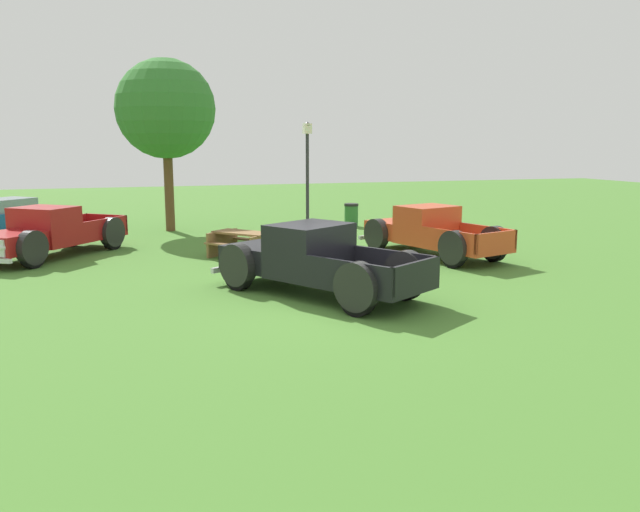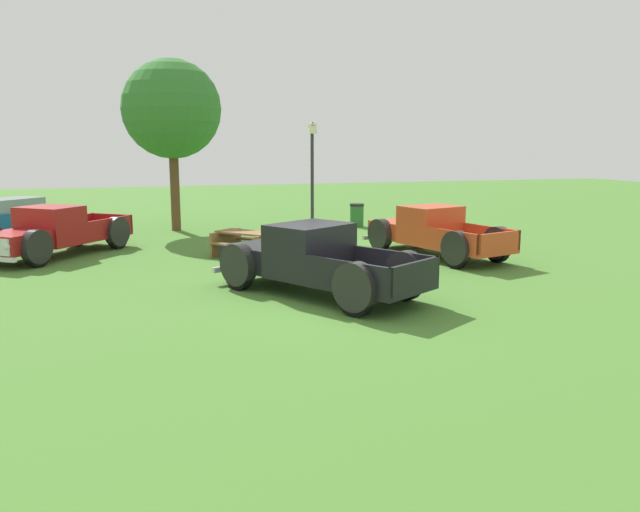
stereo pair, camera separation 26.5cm
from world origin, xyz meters
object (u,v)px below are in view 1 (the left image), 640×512
object	(u,v)px
pickup_truck_behind_right	(44,234)
sedan_distant_a	(0,216)
lamp_post_near	(307,177)
picnic_table	(243,241)
pickup_truck_behind_left	(425,231)
trash_can	(351,215)
pickup_truck_foreground	(307,260)
oak_tree_east	(166,109)

from	to	relation	value
pickup_truck_behind_right	sedan_distant_a	world-z (taller)	pickup_truck_behind_right
lamp_post_near	picnic_table	xyz separation A→B (m)	(-3.11, -3.60, -1.69)
pickup_truck_behind_right	sedan_distant_a	bearing A→B (deg)	109.17
pickup_truck_behind_left	trash_can	xyz separation A→B (m)	(0.21, 7.07, -0.25)
pickup_truck_behind_right	lamp_post_near	xyz separation A→B (m)	(8.79, 1.99, 1.45)
sedan_distant_a	pickup_truck_behind_left	bearing A→B (deg)	-34.30
sedan_distant_a	picnic_table	distance (m)	11.04
pickup_truck_foreground	sedan_distant_a	distance (m)	15.29
pickup_truck_foreground	pickup_truck_behind_right	world-z (taller)	pickup_truck_foreground
picnic_table	pickup_truck_foreground	bearing A→B (deg)	-83.85
picnic_table	oak_tree_east	distance (m)	8.07
lamp_post_near	oak_tree_east	size ratio (longest dim) A/B	0.63
pickup_truck_behind_right	trash_can	world-z (taller)	pickup_truck_behind_right
lamp_post_near	oak_tree_east	world-z (taller)	oak_tree_east
sedan_distant_a	pickup_truck_behind_right	bearing A→B (deg)	-70.83
pickup_truck_behind_right	oak_tree_east	size ratio (longest dim) A/B	0.76
pickup_truck_foreground	pickup_truck_behind_left	distance (m)	6.17
sedan_distant_a	trash_can	size ratio (longest dim) A/B	4.22
sedan_distant_a	lamp_post_near	distance (m)	11.80
pickup_truck_behind_right	pickup_truck_behind_left	bearing A→B (deg)	-14.53
pickup_truck_foreground	pickup_truck_behind_right	distance (m)	9.09
sedan_distant_a	trash_can	world-z (taller)	sedan_distant_a
pickup_truck_behind_left	sedan_distant_a	distance (m)	16.06
lamp_post_near	sedan_distant_a	bearing A→B (deg)	159.08
oak_tree_east	pickup_truck_foreground	bearing A→B (deg)	-79.63
lamp_post_near	oak_tree_east	bearing A→B (deg)	146.64
pickup_truck_behind_left	lamp_post_near	xyz separation A→B (m)	(-2.33, 4.87, 1.46)
pickup_truck_foreground	pickup_truck_behind_right	size ratio (longest dim) A/B	1.07
pickup_truck_behind_left	sedan_distant_a	world-z (taller)	pickup_truck_behind_left
pickup_truck_behind_left	lamp_post_near	bearing A→B (deg)	115.61
pickup_truck_behind_left	sedan_distant_a	xyz separation A→B (m)	(-13.27, 9.05, -0.03)
pickup_truck_behind_left	sedan_distant_a	size ratio (longest dim) A/B	1.32
sedan_distant_a	lamp_post_near	world-z (taller)	lamp_post_near
lamp_post_near	oak_tree_east	xyz separation A→B (m)	(-4.72, 3.10, 2.49)
pickup_truck_behind_left	lamp_post_near	world-z (taller)	lamp_post_near
trash_can	oak_tree_east	world-z (taller)	oak_tree_east
pickup_truck_behind_right	pickup_truck_foreground	bearing A→B (deg)	-46.83
pickup_truck_foreground	pickup_truck_behind_right	xyz separation A→B (m)	(-6.22, 6.63, -0.03)
pickup_truck_behind_right	lamp_post_near	bearing A→B (deg)	12.74
pickup_truck_foreground	lamp_post_near	bearing A→B (deg)	73.40
pickup_truck_foreground	oak_tree_east	distance (m)	12.54
picnic_table	trash_can	xyz separation A→B (m)	(5.66, 5.81, -0.01)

